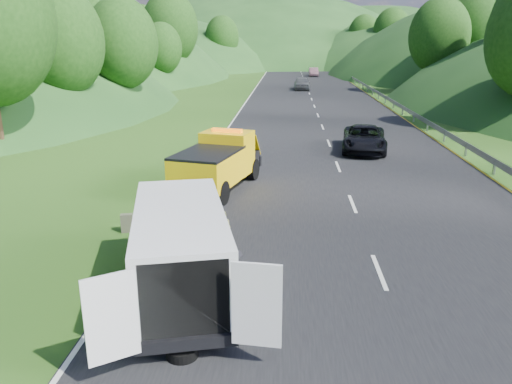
# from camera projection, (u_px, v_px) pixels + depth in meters

# --- Properties ---
(ground) EXTENTS (320.00, 320.00, 0.00)m
(ground) POSITION_uv_depth(u_px,v_px,m) (273.00, 242.00, 15.88)
(ground) COLOR #38661E
(ground) RESTS_ON ground
(road_surface) EXTENTS (14.00, 200.00, 0.02)m
(road_surface) POSITION_uv_depth(u_px,v_px,m) (312.00, 99.00, 53.88)
(road_surface) COLOR black
(road_surface) RESTS_ON ground
(guardrail) EXTENTS (0.06, 140.00, 1.52)m
(guardrail) POSITION_uv_depth(u_px,v_px,m) (363.00, 89.00, 65.38)
(guardrail) COLOR gray
(guardrail) RESTS_ON ground
(tree_line_left) EXTENTS (14.00, 140.00, 14.00)m
(tree_line_left) POSITION_uv_depth(u_px,v_px,m) (158.00, 83.00, 74.28)
(tree_line_left) COLOR #275318
(tree_line_left) RESTS_ON ground
(tree_line_right) EXTENTS (14.00, 140.00, 14.00)m
(tree_line_right) POSITION_uv_depth(u_px,v_px,m) (445.00, 85.00, 71.78)
(tree_line_right) COLOR #275318
(tree_line_right) RESTS_ON ground
(hills_backdrop) EXTENTS (201.00, 288.60, 44.00)m
(hills_backdrop) POSITION_uv_depth(u_px,v_px,m) (309.00, 62.00, 144.06)
(hills_backdrop) COLOR #2D5B23
(hills_backdrop) RESTS_ON ground
(tow_truck) EXTENTS (3.43, 6.02, 2.44)m
(tow_truck) POSITION_uv_depth(u_px,v_px,m) (218.00, 162.00, 21.17)
(tow_truck) COLOR black
(tow_truck) RESTS_ON ground
(white_van) EXTENTS (4.24, 6.98, 2.32)m
(white_van) POSITION_uv_depth(u_px,v_px,m) (180.00, 246.00, 12.23)
(white_van) COLOR black
(white_van) RESTS_ON ground
(woman) EXTENTS (0.44, 0.59, 1.58)m
(woman) POSITION_uv_depth(u_px,v_px,m) (187.00, 241.00, 15.95)
(woman) COLOR white
(woman) RESTS_ON ground
(child) EXTENTS (0.64, 0.59, 1.07)m
(child) POSITION_uv_depth(u_px,v_px,m) (224.00, 244.00, 15.67)
(child) COLOR tan
(child) RESTS_ON ground
(worker) EXTENTS (1.18, 0.76, 1.72)m
(worker) POSITION_uv_depth(u_px,v_px,m) (230.00, 314.00, 11.69)
(worker) COLOR black
(worker) RESTS_ON ground
(suitcase) EXTENTS (0.43, 0.30, 0.63)m
(suitcase) POSITION_uv_depth(u_px,v_px,m) (127.00, 223.00, 16.61)
(suitcase) COLOR #4C4E3B
(suitcase) RESTS_ON ground
(spare_tire) EXTENTS (0.66, 0.66, 0.20)m
(spare_tire) POSITION_uv_depth(u_px,v_px,m) (182.00, 357.00, 10.12)
(spare_tire) COLOR black
(spare_tire) RESTS_ON ground
(passing_suv) EXTENTS (3.02, 5.44, 1.44)m
(passing_suv) POSITION_uv_depth(u_px,v_px,m) (363.00, 151.00, 28.81)
(passing_suv) COLOR black
(passing_suv) RESTS_ON ground
(dist_car_a) EXTENTS (1.89, 4.71, 1.60)m
(dist_car_a) POSITION_uv_depth(u_px,v_px,m) (302.00, 90.00, 64.36)
(dist_car_a) COLOR #47484C
(dist_car_a) RESTS_ON ground
(dist_car_b) EXTENTS (1.56, 4.47, 1.47)m
(dist_car_b) POSITION_uv_depth(u_px,v_px,m) (313.00, 76.00, 88.19)
(dist_car_b) COLOR #694650
(dist_car_b) RESTS_ON ground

